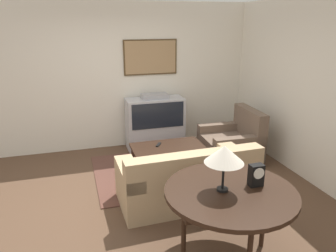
{
  "coord_description": "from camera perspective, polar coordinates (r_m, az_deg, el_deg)",
  "views": [
    {
      "loc": [
        -0.76,
        -3.97,
        2.36
      ],
      "look_at": [
        0.66,
        0.8,
        0.75
      ],
      "focal_mm": 35.0,
      "sensor_mm": 36.0,
      "label": 1
    }
  ],
  "objects": [
    {
      "name": "mantel_clock",
      "position": [
        3.38,
        15.09,
        -8.26
      ],
      "size": [
        0.14,
        0.1,
        0.23
      ],
      "color": "black",
      "rests_on": "console_table"
    },
    {
      "name": "remote",
      "position": [
        5.3,
        -1.67,
        -3.27
      ],
      "size": [
        0.12,
        0.16,
        0.02
      ],
      "color": "black",
      "rests_on": "coffee_table"
    },
    {
      "name": "table_lamp",
      "position": [
        3.11,
        9.78,
        -4.97
      ],
      "size": [
        0.38,
        0.38,
        0.46
      ],
      "color": "black",
      "rests_on": "console_table"
    },
    {
      "name": "console_table",
      "position": [
        3.32,
        10.81,
        -11.83
      ],
      "size": [
        1.29,
        1.29,
        0.79
      ],
      "color": "black",
      "rests_on": "ground_plane"
    },
    {
      "name": "ground_plane",
      "position": [
        4.68,
        -5.07,
        -12.44
      ],
      "size": [
        12.0,
        12.0,
        0.0
      ],
      "primitive_type": "plane",
      "color": "brown"
    },
    {
      "name": "wall_back",
      "position": [
        6.23,
        -9.39,
        8.4
      ],
      "size": [
        12.0,
        0.1,
        2.7
      ],
      "color": "silver",
      "rests_on": "ground_plane"
    },
    {
      "name": "armchair",
      "position": [
        5.84,
        11.11,
        -3.14
      ],
      "size": [
        0.93,
        0.95,
        0.91
      ],
      "rotation": [
        0.0,
        0.0,
        -1.61
      ],
      "color": "brown",
      "rests_on": "ground_plane"
    },
    {
      "name": "coffee_table",
      "position": [
        5.3,
        -0.06,
        -3.88
      ],
      "size": [
        1.16,
        0.61,
        0.43
      ],
      "color": "black",
      "rests_on": "ground_plane"
    },
    {
      "name": "wall_right",
      "position": [
        5.32,
        23.56,
        5.48
      ],
      "size": [
        0.06,
        12.0,
        2.7
      ],
      "color": "silver",
      "rests_on": "ground_plane"
    },
    {
      "name": "tv",
      "position": [
        6.24,
        -2.27,
        0.57
      ],
      "size": [
        1.08,
        0.48,
        1.06
      ],
      "color": "#B7B7BC",
      "rests_on": "ground_plane"
    },
    {
      "name": "area_rug",
      "position": [
        5.44,
        -0.85,
        -7.72
      ],
      "size": [
        2.2,
        1.77,
        0.01
      ],
      "color": "brown",
      "rests_on": "ground_plane"
    },
    {
      "name": "couch",
      "position": [
        4.47,
        3.43,
        -9.56
      ],
      "size": [
        1.82,
        0.9,
        0.81
      ],
      "rotation": [
        0.0,
        0.0,
        3.17
      ],
      "color": "tan",
      "rests_on": "ground_plane"
    }
  ]
}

